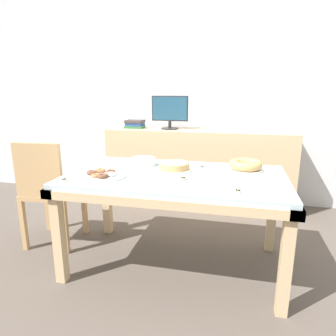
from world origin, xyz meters
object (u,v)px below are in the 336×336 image
Objects in this scene: book_stack at (135,124)px; tealight_centre at (202,167)px; computer_monitor at (170,113)px; plate_stack at (143,162)px; pastry_platter at (103,175)px; tealight_right_edge at (238,191)px; chair at (48,189)px; cake_chocolate_round at (174,167)px; tealight_near_cakes at (64,180)px; cake_golden_bundt at (245,165)px; tealight_near_front at (183,178)px.

tealight_centre is at bearing -49.46° from book_stack.
computer_monitor is 1.15m from plate_stack.
pastry_platter reaches higher than tealight_right_edge.
computer_monitor is at bearing 58.02° from chair.
tealight_right_edge is at bearing -41.55° from cake_chocolate_round.
tealight_near_cakes is (0.42, -0.40, 0.23)m from chair.
cake_golden_bundt is at bearing 1.32° from plate_stack.
tealight_near_front is at bearing 15.41° from tealight_near_cakes.
tealight_near_front is at bearing 153.01° from tealight_right_edge.
tealight_centre is (0.93, -1.09, -0.21)m from book_stack.
chair is 1.32m from tealight_centre.
chair is at bearing 171.07° from tealight_near_front.
book_stack is 1.45m from tealight_centre.
cake_chocolate_round is 6.74× the size of tealight_near_front.
cake_golden_bundt is at bearing 40.92° from tealight_near_front.
tealight_centre is 0.61m from tealight_right_edge.
computer_monitor is 1.54m from pastry_platter.
computer_monitor is at bearing 115.85° from tealight_right_edge.
tealight_near_front is (1.20, -0.19, 0.23)m from chair.
chair is 1.59m from computer_monitor.
pastry_platter is at bearing -95.81° from computer_monitor.
cake_chocolate_round is 0.99× the size of cake_golden_bundt.
cake_chocolate_round is 0.26m from tealight_near_front.
tealight_near_cakes is (-0.78, -0.22, 0.00)m from tealight_near_front.
computer_monitor is at bearing 106.24° from tealight_near_front.
tealight_right_edge is (0.28, -0.54, 0.00)m from tealight_centre.
tealight_near_cakes is (-0.67, -0.45, -0.02)m from cake_chocolate_round.
plate_stack is 0.49m from tealight_centre.
book_stack reaches higher than tealight_near_front.
tealight_right_edge is (-0.05, -0.55, -0.03)m from cake_golden_bundt.
pastry_platter is 0.43m from plate_stack.
cake_golden_bundt is 6.79× the size of tealight_near_cakes.
chair is at bearing 166.50° from tealight_right_edge.
cake_golden_bundt is 1.29× the size of plate_stack.
tealight_centre is (0.49, 0.01, -0.02)m from plate_stack.
cake_chocolate_round is 0.81m from tealight_near_cakes.
tealight_near_cakes is at bearing -164.59° from tealight_near_front.
book_stack is 5.48× the size of tealight_centre.
pastry_platter is (0.63, -0.24, 0.23)m from chair.
book_stack is 1.68m from tealight_near_cakes.
tealight_near_front is at bearing -8.93° from chair.
pastry_platter is at bearing -175.10° from tealight_near_front.
cake_golden_bundt is 0.82m from plate_stack.
plate_stack reaches higher than tealight_centre.
book_stack reaches higher than tealight_centre.
cake_chocolate_round is 1.28× the size of plate_stack.
tealight_near_front is (0.40, -0.35, -0.02)m from plate_stack.
cake_golden_bundt is 6.79× the size of tealight_near_front.
plate_stack is at bearing 139.06° from tealight_near_front.
cake_golden_bundt reaches higher than plate_stack.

